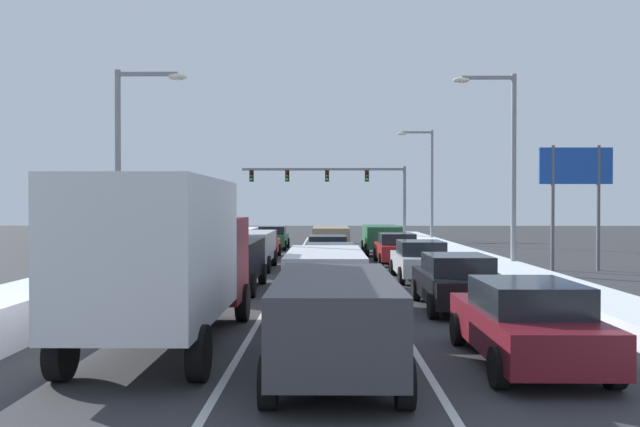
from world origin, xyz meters
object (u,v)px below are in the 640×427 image
sedan_green_left_lane_fifth (273,237)px  roadside_sign_right (576,179)px  suv_white_center_lane_second (325,276)px  street_lamp_left_mid (128,155)px  suv_tan_center_lane_fifth (331,239)px  suv_green_right_lane_fifth (381,237)px  sedan_silver_right_lane_third (420,260)px  street_lamp_right_mid (427,176)px  traffic_light_gantry (342,182)px  street_lamp_right_near (505,155)px  suv_black_left_lane_second (229,260)px  suv_silver_left_lane_third (250,247)px  sedan_red_right_lane_fourth (396,248)px  suv_charcoal_center_lane_nearest (335,316)px  sedan_navy_center_lane_third (330,265)px  sedan_gray_center_lane_fourth (328,252)px  sedan_black_right_lane_second (456,281)px  sedan_maroon_right_lane_nearest (526,322)px  box_truck_left_lane_nearest (167,253)px  sedan_red_left_lane_fourth (261,244)px

sedan_green_left_lane_fifth → roadside_sign_right: 20.05m
suv_white_center_lane_second → street_lamp_left_mid: 10.48m
suv_tan_center_lane_fifth → suv_green_right_lane_fifth: bearing=35.1°
sedan_silver_right_lane_third → street_lamp_left_mid: size_ratio=0.58×
suv_green_right_lane_fifth → street_lamp_right_mid: bearing=66.6°
traffic_light_gantry → street_lamp_right_near: 28.25m
suv_black_left_lane_second → suv_silver_left_lane_third: same height
sedan_green_left_lane_fifth → street_lamp_left_mid: bearing=-101.5°
sedan_silver_right_lane_third → suv_green_right_lane_fifth: (-0.39, 12.77, 0.25)m
sedan_red_right_lane_fourth → suv_charcoal_center_lane_nearest: size_ratio=0.92×
sedan_navy_center_lane_third → suv_black_left_lane_second: 3.59m
sedan_silver_right_lane_third → street_lamp_left_mid: 11.60m
traffic_light_gantry → street_lamp_left_mid: size_ratio=1.79×
sedan_gray_center_lane_fourth → suv_tan_center_lane_fifth: suv_tan_center_lane_fifth is taller
sedan_black_right_lane_second → suv_black_left_lane_second: bearing=150.3°
sedan_navy_center_lane_third → suv_silver_left_lane_third: bearing=121.0°
suv_charcoal_center_lane_nearest → suv_tan_center_lane_fifth: 24.51m
sedan_maroon_right_lane_nearest → suv_black_left_lane_second: suv_black_left_lane_second is taller
suv_tan_center_lane_fifth → sedan_green_left_lane_fifth: suv_tan_center_lane_fifth is taller
suv_charcoal_center_lane_nearest → sedan_black_right_lane_second: bearing=63.8°
sedan_red_right_lane_fourth → roadside_sign_right: roadside_sign_right is taller
sedan_red_right_lane_fourth → suv_white_center_lane_second: bearing=-103.3°
sedan_red_right_lane_fourth → sedan_gray_center_lane_fourth: (-3.36, -2.43, 0.00)m
sedan_navy_center_lane_third → traffic_light_gantry: bearing=87.8°
sedan_silver_right_lane_third → suv_tan_center_lane_fifth: (-3.36, 10.69, 0.25)m
sedan_maroon_right_lane_nearest → sedan_gray_center_lane_fourth: 17.56m
street_lamp_right_near → street_lamp_left_mid: street_lamp_right_near is taller
suv_green_right_lane_fifth → suv_charcoal_center_lane_nearest: bearing=-96.5°
sedan_maroon_right_lane_nearest → suv_tan_center_lane_fifth: size_ratio=0.92×
sedan_maroon_right_lane_nearest → suv_black_left_lane_second: (-6.88, 10.02, 0.25)m
suv_black_left_lane_second → sedan_green_left_lane_fifth: suv_black_left_lane_second is taller
suv_green_right_lane_fifth → suv_silver_left_lane_third: size_ratio=1.00×
suv_silver_left_lane_third → traffic_light_gantry: bearing=79.5°
street_lamp_right_mid → street_lamp_left_mid: size_ratio=1.07×
sedan_maroon_right_lane_nearest → sedan_red_right_lane_fourth: bearing=90.5°
street_lamp_right_near → sedan_silver_right_lane_third: bearing=-148.5°
sedan_gray_center_lane_fourth → roadside_sign_right: roadside_sign_right is taller
sedan_green_left_lane_fifth → box_truck_left_lane_nearest: bearing=-89.3°
street_lamp_left_mid → suv_tan_center_lane_fifth: bearing=57.8°
suv_green_right_lane_fifth → suv_silver_left_lane_third: same height
traffic_light_gantry → street_lamp_right_mid: bearing=-51.2°
sedan_maroon_right_lane_nearest → sedan_navy_center_lane_third: 11.57m
sedan_silver_right_lane_third → sedan_green_left_lane_fifth: size_ratio=1.00×
sedan_green_left_lane_fifth → suv_black_left_lane_second: bearing=-89.3°
sedan_gray_center_lane_fourth → street_lamp_right_mid: (7.32, 18.22, 4.24)m
suv_green_right_lane_fifth → traffic_light_gantry: 17.72m
sedan_red_left_lane_fourth → suv_charcoal_center_lane_nearest: bearing=-81.1°
suv_silver_left_lane_third → street_lamp_right_near: bearing=-8.6°
sedan_maroon_right_lane_nearest → street_lamp_right_near: (3.91, 15.36, 4.23)m
sedan_gray_center_lane_fourth → street_lamp_right_mid: 20.09m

